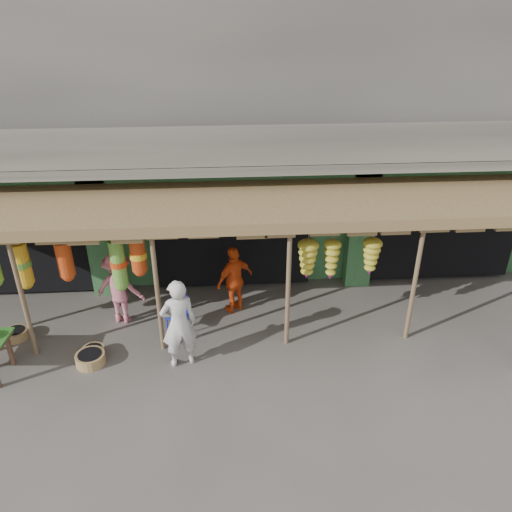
{
  "coord_description": "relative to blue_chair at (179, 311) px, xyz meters",
  "views": [
    {
      "loc": [
        -0.2,
        -8.35,
        6.36
      ],
      "look_at": [
        0.46,
        1.0,
        1.4
      ],
      "focal_mm": 35.0,
      "sensor_mm": 36.0,
      "label": 1
    }
  ],
  "objects": [
    {
      "name": "basket_left",
      "position": [
        -3.36,
        -0.11,
        -0.34
      ],
      "size": [
        0.61,
        0.61,
        0.2
      ],
      "primitive_type": "cylinder",
      "rotation": [
        0.0,
        0.0,
        0.39
      ],
      "color": "#997545",
      "rests_on": "ground"
    },
    {
      "name": "ground",
      "position": [
        1.21,
        -0.46,
        -0.44
      ],
      "size": [
        80.0,
        80.0,
        0.0
      ],
      "primitive_type": "plane",
      "color": "#514C47",
      "rests_on": "ground"
    },
    {
      "name": "basket_mid",
      "position": [
        -1.64,
        -1.04,
        -0.33
      ],
      "size": [
        0.72,
        0.72,
        0.22
      ],
      "primitive_type": "cylinder",
      "rotation": [
        0.0,
        0.0,
        -0.33
      ],
      "color": "olive",
      "rests_on": "ground"
    },
    {
      "name": "person_vendor",
      "position": [
        1.21,
        0.61,
        0.35
      ],
      "size": [
        0.98,
        0.85,
        1.58
      ],
      "primitive_type": "imported",
      "rotation": [
        0.0,
        0.0,
        3.76
      ],
      "color": "#E94D16",
      "rests_on": "ground"
    },
    {
      "name": "building",
      "position": [
        1.21,
        4.41,
        2.93
      ],
      "size": [
        16.4,
        6.8,
        7.0
      ],
      "color": "gray",
      "rests_on": "ground"
    },
    {
      "name": "blue_chair",
      "position": [
        0.0,
        0.0,
        0.0
      ],
      "size": [
        0.5,
        0.5,
        0.79
      ],
      "rotation": [
        0.0,
        0.0,
        -0.42
      ],
      "color": "#1A27AA",
      "rests_on": "ground"
    },
    {
      "name": "person_front",
      "position": [
        0.11,
        -1.15,
        0.48
      ],
      "size": [
        0.77,
        0.61,
        1.85
      ],
      "primitive_type": "imported",
      "rotation": [
        0.0,
        0.0,
        3.42
      ],
      "color": "silver",
      "rests_on": "ground"
    },
    {
      "name": "awning",
      "position": [
        1.06,
        0.34,
        2.13
      ],
      "size": [
        14.0,
        2.7,
        2.79
      ],
      "color": "brown",
      "rests_on": "ground"
    },
    {
      "name": "basket_right",
      "position": [
        -1.64,
        -0.82,
        -0.34
      ],
      "size": [
        0.55,
        0.55,
        0.2
      ],
      "primitive_type": "cylinder",
      "rotation": [
        0.0,
        0.0,
        0.34
      ],
      "color": "#9D6B49",
      "rests_on": "ground"
    },
    {
      "name": "person_shopper",
      "position": [
        -1.24,
        0.4,
        0.39
      ],
      "size": [
        1.19,
        0.86,
        1.65
      ],
      "primitive_type": "imported",
      "rotation": [
        0.0,
        0.0,
        2.88
      ],
      "color": "#D3707F",
      "rests_on": "ground"
    }
  ]
}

